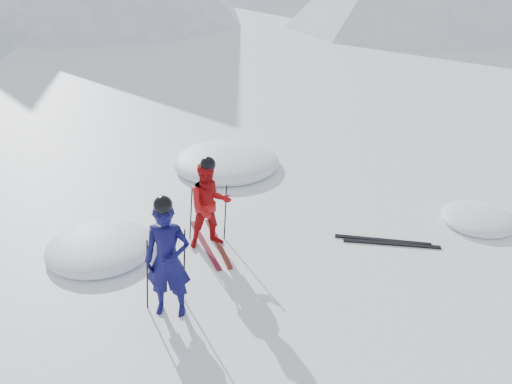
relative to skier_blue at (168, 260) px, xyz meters
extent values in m
plane|color=white|center=(3.58, 0.86, -0.90)|extent=(160.00, 160.00, 0.00)
imported|color=#0C0B44|center=(0.00, 0.00, 0.00)|extent=(0.77, 0.63, 1.80)
imported|color=#AD0D0F|center=(0.90, 1.66, -0.11)|extent=(0.81, 0.66, 1.58)
cylinder|color=black|center=(-0.30, 0.15, -0.30)|extent=(0.12, 0.08, 1.20)
cylinder|color=black|center=(0.25, 0.25, -0.30)|extent=(0.12, 0.07, 1.20)
cylinder|color=black|center=(0.60, 1.91, -0.38)|extent=(0.11, 0.09, 1.05)
cylinder|color=black|center=(1.20, 1.81, -0.38)|extent=(0.11, 0.08, 1.05)
cube|color=black|center=(0.78, 1.66, -0.89)|extent=(0.28, 1.70, 0.03)
cube|color=black|center=(1.02, 1.66, -0.89)|extent=(0.17, 1.70, 0.03)
cube|color=black|center=(3.91, 0.98, -0.89)|extent=(1.58, 0.81, 0.03)
cube|color=black|center=(4.01, 0.83, -0.89)|extent=(1.60, 0.75, 0.03)
ellipsoid|color=white|center=(-1.00, 1.93, -0.90)|extent=(1.87, 1.87, 0.41)
ellipsoid|color=white|center=(5.99, 1.14, -0.90)|extent=(1.39, 1.39, 0.31)
ellipsoid|color=white|center=(1.88, 4.93, -0.90)|extent=(2.46, 2.46, 0.54)
camera|label=1|loc=(-0.43, -6.45, 4.29)|focal=38.00mm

